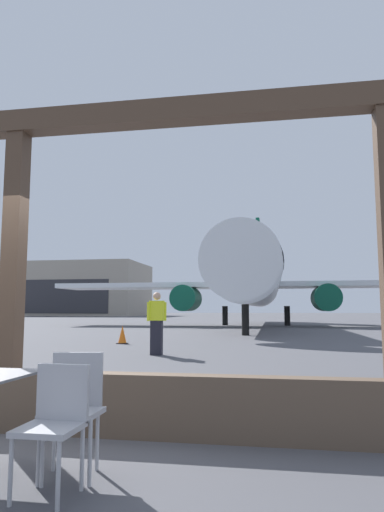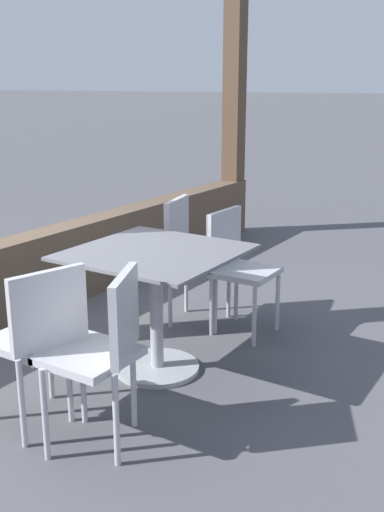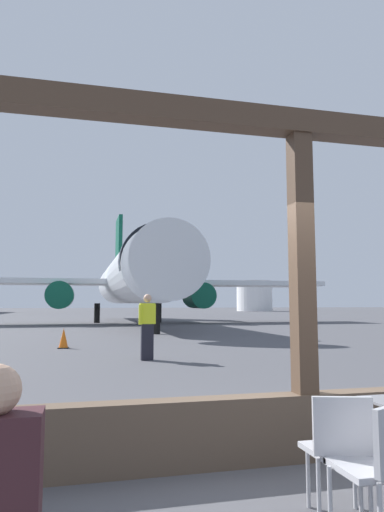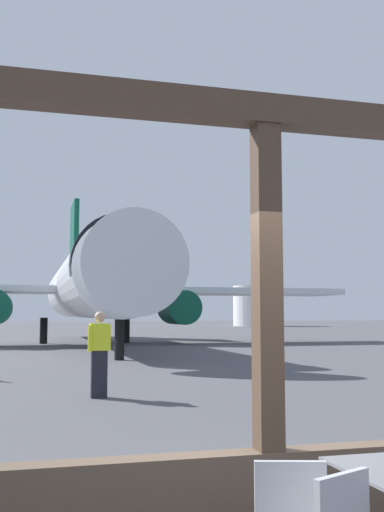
{
  "view_description": "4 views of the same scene",
  "coord_description": "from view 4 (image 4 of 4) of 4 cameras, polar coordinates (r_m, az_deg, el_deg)",
  "views": [
    {
      "loc": [
        2.79,
        -4.59,
        1.27
      ],
      "look_at": [
        -0.97,
        16.85,
        3.78
      ],
      "focal_mm": 32.29,
      "sensor_mm": 36.0,
      "label": 1
    },
    {
      "loc": [
        -2.36,
        -3.36,
        1.71
      ],
      "look_at": [
        0.99,
        -1.26,
        0.59
      ],
      "focal_mm": 42.7,
      "sensor_mm": 36.0,
      "label": 2
    },
    {
      "loc": [
        -2.15,
        -4.18,
        1.5
      ],
      "look_at": [
        3.64,
        19.72,
        4.05
      ],
      "focal_mm": 31.99,
      "sensor_mm": 36.0,
      "label": 3
    },
    {
      "loc": [
        -1.85,
        -4.56,
        1.68
      ],
      "look_at": [
        3.5,
        15.3,
        3.66
      ],
      "focal_mm": 42.67,
      "sensor_mm": 36.0,
      "label": 4
    }
  ],
  "objects": [
    {
      "name": "ground_plane",
      "position": [
        44.63,
        -12.8,
        -7.53
      ],
      "size": [
        220.0,
        220.0,
        0.0
      ],
      "primitive_type": "plane",
      "color": "#4C4C51"
    },
    {
      "name": "fuel_storage_tank",
      "position": [
        89.74,
        6.08,
        -4.68
      ],
      "size": [
        6.85,
        6.85,
        5.86
      ],
      "primitive_type": "cylinder",
      "color": "white",
      "rests_on": "ground"
    },
    {
      "name": "ground_crew_worker",
      "position": [
        12.68,
        -8.68,
        -8.96
      ],
      "size": [
        0.5,
        0.35,
        1.74
      ],
      "color": "black",
      "rests_on": "ground"
    },
    {
      "name": "window_frame",
      "position": [
        4.95,
        7.13,
        -10.51
      ],
      "size": [
        8.0,
        0.24,
        3.47
      ],
      "color": "brown",
      "rests_on": "ground"
    },
    {
      "name": "airplane",
      "position": [
        34.23,
        -9.52,
        -2.64
      ],
      "size": [
        30.63,
        30.2,
        10.23
      ],
      "color": "silver",
      "rests_on": "ground"
    }
  ]
}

